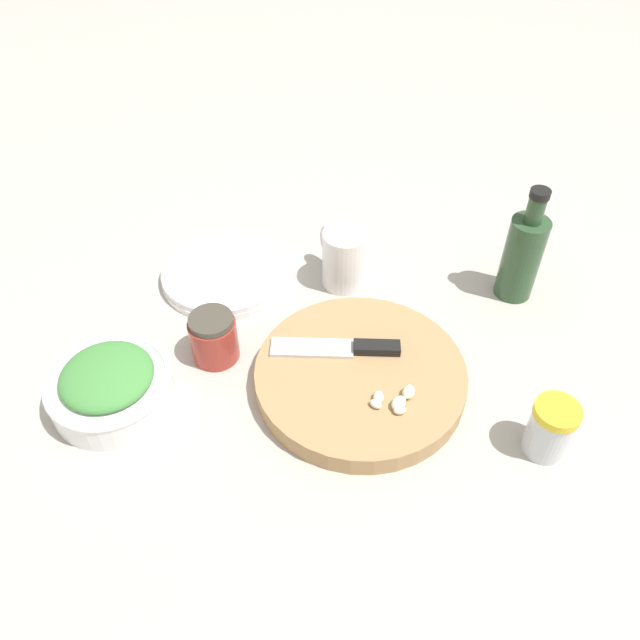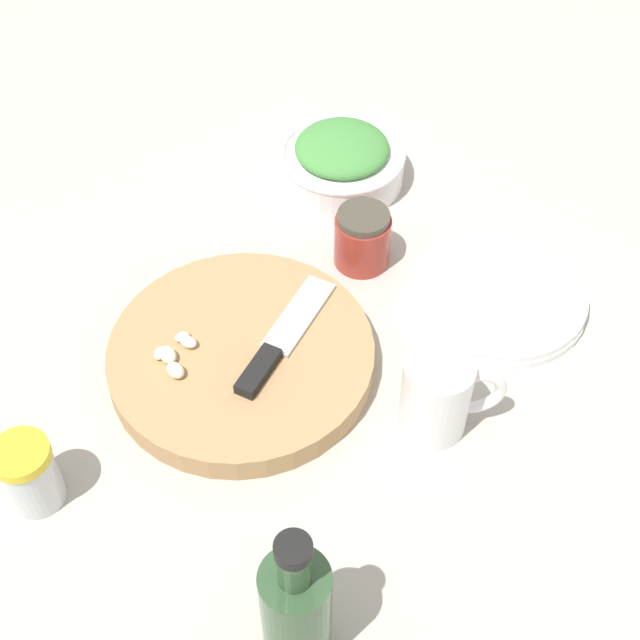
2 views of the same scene
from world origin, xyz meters
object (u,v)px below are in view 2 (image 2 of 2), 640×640
Objects in this scene: cutting_board at (242,357)px; spice_jar at (29,474)px; garlic_cloves at (174,355)px; herb_bowl at (342,160)px; coffee_mug at (439,395)px; honey_jar at (362,238)px; oil_bottle at (296,611)px; chef_knife at (280,342)px; plate_stack at (498,295)px.

spice_jar is at bearing -17.49° from cutting_board.
garlic_cloves is 0.38m from herb_bowl.
coffee_mug is (0.28, 0.29, 0.02)m from herb_bowl.
herb_bowl is (-0.33, -0.07, 0.02)m from cutting_board.
oil_bottle is (0.44, 0.19, 0.04)m from honey_jar.
herb_bowl is at bearing -167.78° from cutting_board.
spice_jar is at bearing -12.96° from honey_jar.
spice_jar is (0.27, -0.11, 0.01)m from chef_knife.
garlic_cloves is (0.05, -0.05, 0.02)m from cutting_board.
honey_jar is (-0.26, 0.08, -0.00)m from garlic_cloves.
honey_jar is 0.39× the size of oil_bottle.
herb_bowl is (-0.38, -0.02, -0.00)m from garlic_cloves.
cutting_board is at bearing -39.66° from plate_stack.
spice_jar reaches higher than honey_jar.
garlic_cloves is 0.76× the size of spice_jar.
cutting_board is 3.54× the size of spice_jar.
plate_stack is 2.76× the size of honey_jar.
herb_bowl is 2.04× the size of spice_jar.
herb_bowl is 1.71× the size of coffee_mug.
garlic_cloves is 0.32× the size of oil_bottle.
herb_bowl is 0.40m from coffee_mug.
coffee_mug reaches higher than cutting_board.
herb_bowl reaches higher than garlic_cloves.
oil_bottle reaches higher than coffee_mug.
cutting_board is 0.21m from honey_jar.
spice_jar is 0.40× the size of plate_stack.
coffee_mug is 1.30× the size of honey_jar.
coffee_mug is at bearing -178.54° from oil_bottle.
oil_bottle is at bearing 2.96° from plate_stack.
cutting_board is 3.85× the size of honey_jar.
chef_knife is 0.18m from coffee_mug.
garlic_cloves is 0.28m from coffee_mug.
oil_bottle is (0.56, 0.29, 0.04)m from herb_bowl.
cutting_board is 0.07m from garlic_cloves.
oil_bottle is (0.26, 0.19, 0.04)m from chef_knife.
chef_knife is 2.23× the size of spice_jar.
oil_bottle is (0.23, 0.22, 0.06)m from cutting_board.
coffee_mug is at bearing 45.35° from herb_bowl.
oil_bottle is at bearing 27.78° from herb_bowl.
herb_bowl is at bearing -176.96° from garlic_cloves.
garlic_cloves is at bearing -16.96° from honey_jar.
cutting_board is 1.51× the size of oil_bottle.
cutting_board is 4.67× the size of garlic_cloves.
honey_jar is at bearing 172.37° from cutting_board.
herb_bowl is 0.87× the size of oil_bottle.
chef_knife is at bearing -37.92° from plate_stack.
oil_bottle reaches higher than honey_jar.
plate_stack is (-0.29, 0.25, -0.03)m from garlic_cloves.
plate_stack is 0.47m from oil_bottle.
spice_jar is at bearing -0.44° from herb_bowl.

